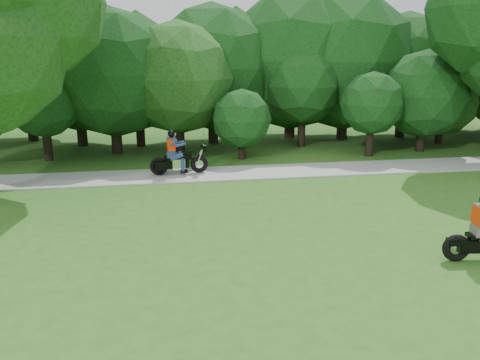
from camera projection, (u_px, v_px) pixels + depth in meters
name	position (u px, v px, depth m)	size (l,w,h in m)	color
ground	(365.00, 253.00, 11.02)	(100.00, 100.00, 0.00)	#32601B
walkway	(281.00, 171.00, 18.63)	(60.00, 2.20, 0.06)	#9E9E99
tree_line	(277.00, 71.00, 24.17)	(39.24, 11.63, 7.90)	black
touring_motorcycle	(175.00, 158.00, 17.89)	(2.26, 0.76, 1.72)	black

